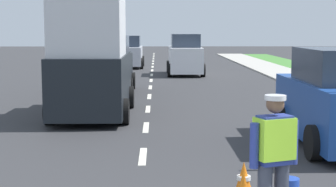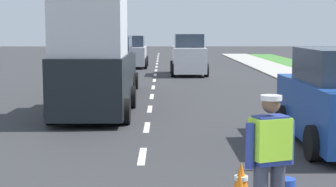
{
  "view_description": "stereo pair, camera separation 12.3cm",
  "coord_description": "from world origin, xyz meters",
  "px_view_note": "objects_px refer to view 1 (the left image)",
  "views": [
    {
      "loc": [
        0.28,
        -4.25,
        2.47
      ],
      "look_at": [
        0.51,
        6.77,
        1.1
      ],
      "focal_mm": 56.15,
      "sensor_mm": 36.0,
      "label": 1
    },
    {
      "loc": [
        0.4,
        -4.26,
        2.47
      ],
      "look_at": [
        0.51,
        6.77,
        1.1
      ],
      "focal_mm": 56.15,
      "sensor_mm": 36.0,
      "label": 2
    }
  ],
  "objects_px": {
    "traffic_cone_far": "(244,181)",
    "car_oncoming_third": "(128,53)",
    "road_worker": "(275,155)",
    "car_outgoing_far": "(185,56)",
    "car_oncoming_second": "(109,67)",
    "delivery_truck": "(92,60)"
  },
  "relations": [
    {
      "from": "delivery_truck",
      "to": "traffic_cone_far",
      "type": "bearing_deg",
      "value": -67.13
    },
    {
      "from": "car_outgoing_far",
      "to": "road_worker",
      "type": "bearing_deg",
      "value": -90.17
    },
    {
      "from": "road_worker",
      "to": "car_outgoing_far",
      "type": "bearing_deg",
      "value": 89.83
    },
    {
      "from": "car_oncoming_second",
      "to": "delivery_truck",
      "type": "bearing_deg",
      "value": -89.37
    },
    {
      "from": "traffic_cone_far",
      "to": "car_oncoming_third",
      "type": "bearing_deg",
      "value": 96.76
    },
    {
      "from": "delivery_truck",
      "to": "car_outgoing_far",
      "type": "xyz_separation_m",
      "value": [
        3.32,
        13.46,
        -0.6
      ]
    },
    {
      "from": "traffic_cone_far",
      "to": "car_oncoming_third",
      "type": "distance_m",
      "value": 26.24
    },
    {
      "from": "car_oncoming_second",
      "to": "car_outgoing_far",
      "type": "relative_size",
      "value": 0.95
    },
    {
      "from": "road_worker",
      "to": "car_oncoming_second",
      "type": "relative_size",
      "value": 0.43
    },
    {
      "from": "road_worker",
      "to": "traffic_cone_far",
      "type": "bearing_deg",
      "value": 99.89
    },
    {
      "from": "car_oncoming_third",
      "to": "car_oncoming_second",
      "type": "bearing_deg",
      "value": -90.15
    },
    {
      "from": "traffic_cone_far",
      "to": "car_outgoing_far",
      "type": "distance_m",
      "value": 20.72
    },
    {
      "from": "traffic_cone_far",
      "to": "car_oncoming_second",
      "type": "distance_m",
      "value": 13.32
    },
    {
      "from": "road_worker",
      "to": "car_oncoming_second",
      "type": "xyz_separation_m",
      "value": [
        -3.31,
        14.04,
        0.08
      ]
    },
    {
      "from": "car_oncoming_second",
      "to": "car_outgoing_far",
      "type": "height_order",
      "value": "car_outgoing_far"
    },
    {
      "from": "car_oncoming_third",
      "to": "car_outgoing_far",
      "type": "distance_m",
      "value": 6.3
    },
    {
      "from": "car_oncoming_second",
      "to": "car_outgoing_far",
      "type": "xyz_separation_m",
      "value": [
        3.38,
        7.78,
        0.01
      ]
    },
    {
      "from": "car_oncoming_second",
      "to": "car_oncoming_third",
      "type": "relative_size",
      "value": 0.99
    },
    {
      "from": "road_worker",
      "to": "car_oncoming_second",
      "type": "height_order",
      "value": "car_oncoming_second"
    },
    {
      "from": "car_outgoing_far",
      "to": "car_oncoming_second",
      "type": "bearing_deg",
      "value": -113.48
    },
    {
      "from": "traffic_cone_far",
      "to": "delivery_truck",
      "type": "relative_size",
      "value": 0.12
    },
    {
      "from": "road_worker",
      "to": "car_outgoing_far",
      "type": "distance_m",
      "value": 21.82
    }
  ]
}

